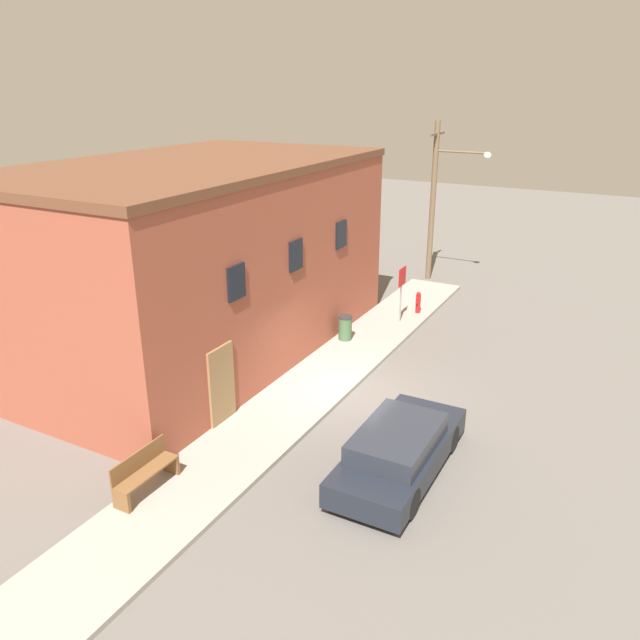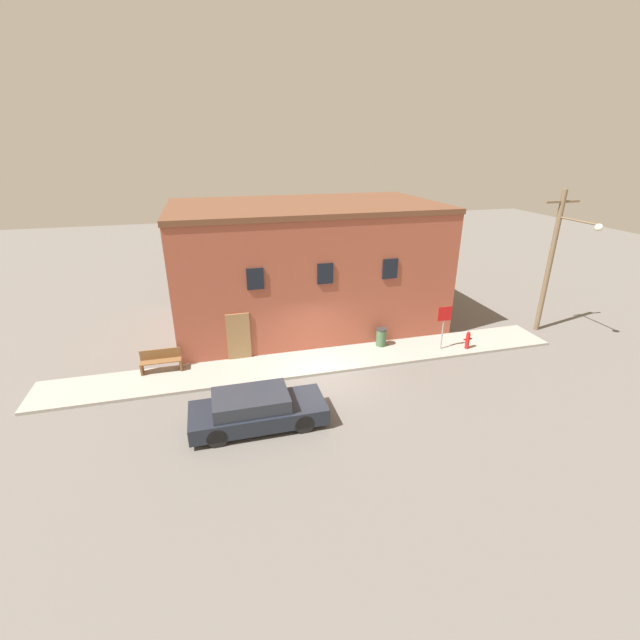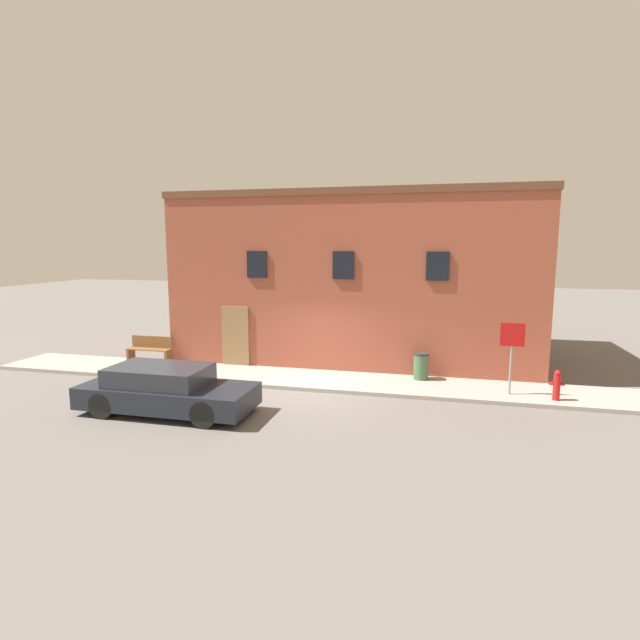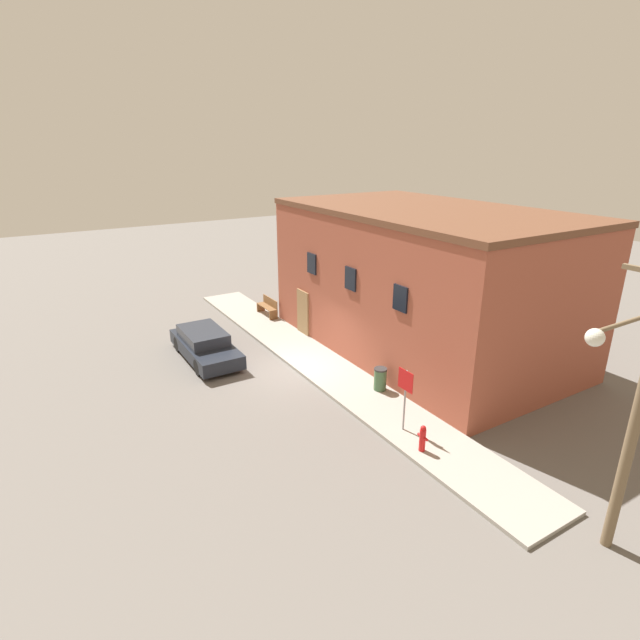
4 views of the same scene
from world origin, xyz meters
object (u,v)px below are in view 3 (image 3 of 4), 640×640
(bench, at_px, (150,349))
(trash_bin, at_px, (421,366))
(parked_car, at_px, (166,390))
(stop_sign, at_px, (512,345))
(fire_hydrant, at_px, (557,385))

(bench, distance_m, trash_bin, 9.65)
(trash_bin, height_order, parked_car, parked_car)
(bench, xyz_separation_m, trash_bin, (9.64, -0.10, -0.03))
(stop_sign, bearing_deg, fire_hydrant, -12.67)
(fire_hydrant, height_order, parked_car, parked_car)
(stop_sign, relative_size, bench, 1.28)
(fire_hydrant, xyz_separation_m, trash_bin, (-3.69, 1.30, 0.01))
(fire_hydrant, relative_size, parked_car, 0.19)
(stop_sign, xyz_separation_m, parked_car, (-8.82, -3.40, -0.95))
(stop_sign, height_order, parked_car, stop_sign)
(trash_bin, bearing_deg, bench, 179.38)
(trash_bin, relative_size, parked_car, 0.19)
(bench, height_order, trash_bin, bench)
(fire_hydrant, distance_m, trash_bin, 3.91)
(fire_hydrant, height_order, bench, bench)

